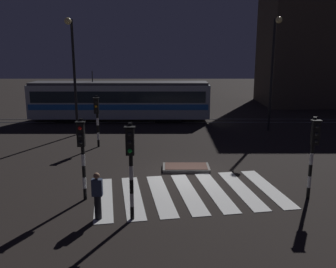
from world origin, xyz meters
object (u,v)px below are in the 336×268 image
at_px(traffic_light_corner_far_left, 98,114).
at_px(street_lamp_trackside_right, 274,62).
at_px(pedestrian_waiting_at_kerb, 98,196).
at_px(tram, 121,100).
at_px(traffic_light_corner_near_right, 314,146).
at_px(street_lamp_trackside_left, 74,64).
at_px(traffic_light_corner_near_left, 83,147).
at_px(traffic_light_kerb_mid_left, 131,158).

height_order(traffic_light_corner_far_left, street_lamp_trackside_right, street_lamp_trackside_right).
bearing_deg(pedestrian_waiting_at_kerb, tram, 94.82).
xyz_separation_m(street_lamp_trackside_right, tram, (-11.37, 3.98, -3.23)).
bearing_deg(tram, traffic_light_corner_far_left, -91.93).
height_order(traffic_light_corner_near_right, street_lamp_trackside_left, street_lamp_trackside_left).
height_order(traffic_light_corner_near_left, tram, tram).
relative_size(traffic_light_corner_near_left, tram, 0.22).
bearing_deg(traffic_light_corner_near_right, street_lamp_trackside_left, 136.67).
bearing_deg(traffic_light_kerb_mid_left, street_lamp_trackside_left, 111.26).
xyz_separation_m(traffic_light_corner_near_right, traffic_light_kerb_mid_left, (-6.84, -1.86, 0.09)).
bearing_deg(traffic_light_corner_near_right, traffic_light_kerb_mid_left, -164.80).
distance_m(traffic_light_corner_near_right, traffic_light_corner_near_left, 8.87).
xyz_separation_m(traffic_light_corner_near_right, street_lamp_trackside_left, (-11.94, 11.27, 2.71)).
bearing_deg(traffic_light_kerb_mid_left, pedestrian_waiting_at_kerb, 174.43).
height_order(street_lamp_trackside_left, pedestrian_waiting_at_kerb, street_lamp_trackside_left).
bearing_deg(traffic_light_kerb_mid_left, tram, 98.45).
xyz_separation_m(traffic_light_corner_far_left, street_lamp_trackside_right, (11.66, 4.49, 2.91)).
bearing_deg(traffic_light_corner_near_right, tram, 120.10).
distance_m(traffic_light_corner_far_left, street_lamp_trackside_left, 4.78).
distance_m(traffic_light_corner_near_right, traffic_light_corner_far_left, 12.71).
bearing_deg(street_lamp_trackside_right, tram, 160.73).
height_order(traffic_light_corner_far_left, traffic_light_kerb_mid_left, traffic_light_kerb_mid_left).
relative_size(street_lamp_trackside_right, pedestrian_waiting_at_kerb, 4.65).
height_order(traffic_light_corner_near_left, street_lamp_trackside_right, street_lamp_trackside_right).
relative_size(traffic_light_corner_far_left, street_lamp_trackside_right, 0.39).
xyz_separation_m(traffic_light_corner_near_left, traffic_light_corner_far_left, (-0.98, 8.12, -0.09)).
bearing_deg(pedestrian_waiting_at_kerb, street_lamp_trackside_left, 106.76).
distance_m(street_lamp_trackside_right, street_lamp_trackside_left, 13.81).
distance_m(traffic_light_corner_near_right, street_lamp_trackside_right, 12.96).
height_order(traffic_light_corner_far_left, pedestrian_waiting_at_kerb, traffic_light_corner_far_left).
distance_m(street_lamp_trackside_left, pedestrian_waiting_at_kerb, 14.16).
relative_size(traffic_light_corner_far_left, tram, 0.21).
relative_size(traffic_light_corner_far_left, street_lamp_trackside_left, 0.40).
relative_size(traffic_light_corner_near_left, traffic_light_kerb_mid_left, 0.95).
distance_m(traffic_light_corner_near_left, street_lamp_trackside_left, 12.08).
distance_m(traffic_light_corner_near_right, traffic_light_kerb_mid_left, 7.08).
distance_m(traffic_light_kerb_mid_left, street_lamp_trackside_left, 14.32).
xyz_separation_m(traffic_light_corner_near_right, traffic_light_corner_near_left, (-8.87, -0.09, -0.03)).
bearing_deg(tram, traffic_light_corner_near_right, -59.90).
relative_size(traffic_light_corner_near_right, street_lamp_trackside_right, 0.42).
relative_size(street_lamp_trackside_left, tram, 0.53).
bearing_deg(traffic_light_corner_far_left, traffic_light_corner_near_right, -39.19).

